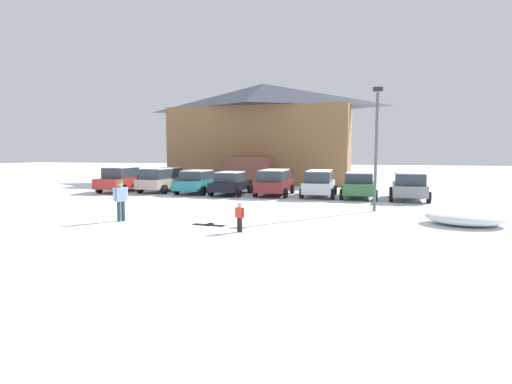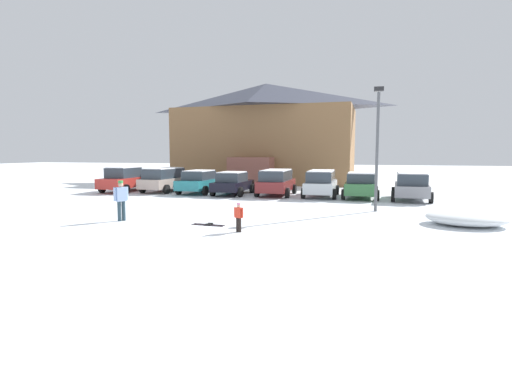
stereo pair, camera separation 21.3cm
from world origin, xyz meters
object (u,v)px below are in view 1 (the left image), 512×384
at_px(ski_lodge, 263,133).
at_px(plowed_snow_pile, 466,217).
at_px(parked_beige_suv, 162,179).
at_px(parked_maroon_van, 275,181).
at_px(skier_adult_in_blue_parka, 121,198).
at_px(skier_child_in_red_jacket, 240,216).
at_px(parked_teal_hatchback, 198,181).
at_px(parked_black_sedan, 231,183).
at_px(lamp_post, 376,143).
at_px(parked_red_sedan, 122,179).
at_px(parked_green_coupe, 359,185).
at_px(parked_silver_wagon, 319,182).
at_px(pair_of_skis, 209,225).
at_px(parked_grey_wagon, 409,185).

distance_m(ski_lodge, plowed_snow_pile, 24.00).
distance_m(parked_beige_suv, parked_maroon_van, 8.25).
relative_size(skier_adult_in_blue_parka, skier_child_in_red_jacket, 1.59).
relative_size(ski_lodge, parked_teal_hatchback, 3.74).
xyz_separation_m(parked_black_sedan, lamp_post, (9.01, -5.31, 2.50)).
xyz_separation_m(parked_red_sedan, parked_green_coupe, (16.45, 0.18, -0.07)).
bearing_deg(parked_red_sedan, parked_maroon_van, 1.60).
bearing_deg(parked_black_sedan, parked_red_sedan, 179.66).
distance_m(parked_beige_suv, parked_silver_wagon, 11.15).
relative_size(ski_lodge, pair_of_skis, 12.44).
bearing_deg(parked_grey_wagon, parked_silver_wagon, 175.36).
bearing_deg(plowed_snow_pile, ski_lodge, 123.30).
distance_m(ski_lodge, skier_adult_in_blue_parka, 22.71).
height_order(ski_lodge, plowed_snow_pile, ski_lodge).
height_order(ski_lodge, parked_black_sedan, ski_lodge).
height_order(parked_beige_suv, parked_maroon_van, parked_beige_suv).
bearing_deg(plowed_snow_pile, parked_teal_hatchback, 150.08).
xyz_separation_m(ski_lodge, parked_green_coupe, (8.85, -11.33, -3.82)).
relative_size(ski_lodge, parked_silver_wagon, 3.72).
bearing_deg(parked_black_sedan, parked_maroon_van, 7.07).
xyz_separation_m(parked_green_coupe, plowed_snow_pile, (4.11, -8.40, -0.52)).
bearing_deg(pair_of_skis, parked_maroon_van, 88.82).
bearing_deg(skier_child_in_red_jacket, parked_black_sedan, 109.62).
bearing_deg(parked_grey_wagon, parked_beige_suv, 177.82).
bearing_deg(ski_lodge, parked_teal_hatchback, -99.60).
bearing_deg(parked_green_coupe, pair_of_skis, -116.76).
relative_size(parked_teal_hatchback, parked_silver_wagon, 0.99).
relative_size(parked_green_coupe, skier_child_in_red_jacket, 3.95).
relative_size(parked_red_sedan, parked_maroon_van, 1.06).
height_order(parked_silver_wagon, pair_of_skis, parked_silver_wagon).
distance_m(parked_maroon_van, skier_adult_in_blue_parka, 11.92).
bearing_deg(parked_beige_suv, plowed_snow_pile, -26.32).
height_order(skier_adult_in_blue_parka, lamp_post, lamp_post).
xyz_separation_m(parked_beige_suv, parked_grey_wagon, (16.49, -0.63, -0.03)).
bearing_deg(parked_maroon_van, parked_black_sedan, -172.93).
bearing_deg(parked_silver_wagon, ski_lodge, 119.87).
relative_size(parked_red_sedan, lamp_post, 0.78).
distance_m(parked_teal_hatchback, skier_child_in_red_jacket, 13.88).
xyz_separation_m(parked_red_sedan, plowed_snow_pile, (20.56, -8.22, -0.59)).
distance_m(parked_teal_hatchback, parked_green_coupe, 10.75).
height_order(ski_lodge, parked_maroon_van, ski_lodge).
bearing_deg(skier_adult_in_blue_parka, parked_grey_wagon, 41.22).
bearing_deg(pair_of_skis, ski_lodge, 98.33).
xyz_separation_m(ski_lodge, parked_beige_suv, (-4.74, -10.98, -3.71)).
height_order(ski_lodge, pair_of_skis, ski_lodge).
relative_size(parked_beige_suv, lamp_post, 0.74).
distance_m(skier_child_in_red_jacket, lamp_post, 8.50).
distance_m(pair_of_skis, plowed_snow_pile, 10.05).
bearing_deg(parked_green_coupe, parked_red_sedan, -179.37).
bearing_deg(skier_adult_in_blue_parka, lamp_post, 28.51).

